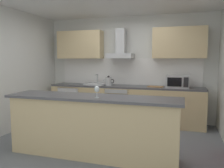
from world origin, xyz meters
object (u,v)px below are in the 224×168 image
microwave (177,81)px  kettle (109,81)px  refrigerator (73,102)px  range_hood (121,49)px  chopping_board (155,87)px  oven (119,104)px  wine_glass (97,89)px  sink (96,84)px

microwave → kettle: 1.62m
microwave → kettle: microwave is taller
refrigerator → kettle: (0.99, -0.03, 0.58)m
range_hood → refrigerator: bearing=-173.9°
refrigerator → chopping_board: size_ratio=2.50×
refrigerator → range_hood: size_ratio=1.18×
oven → wine_glass: (0.26, -2.18, 0.63)m
kettle → range_hood: (0.26, 0.16, 0.78)m
range_hood → kettle: bearing=-147.8°
refrigerator → kettle: 1.14m
oven → wine_glass: bearing=-83.2°
wine_glass → oven: bearing=96.8°
wine_glass → chopping_board: bearing=74.0°
refrigerator → microwave: microwave is taller
oven → sink: sink is taller
refrigerator → sink: (0.63, 0.01, 0.50)m
kettle → range_hood: bearing=32.2°
wine_glass → refrigerator: bearing=124.6°
range_hood → chopping_board: 1.25m
wine_glass → chopping_board: size_ratio=0.52×
refrigerator → chopping_board: bearing=-0.6°
refrigerator → sink: 0.81m
kettle → chopping_board: 1.14m
oven → kettle: kettle is taller
oven → kettle: 0.60m
refrigerator → chopping_board: 2.18m
kettle → chopping_board: bearing=0.5°
refrigerator → range_hood: range_hood is taller
kettle → chopping_board: kettle is taller
microwave → wine_glass: (-1.10, -2.15, 0.04)m
sink → chopping_board: (1.49, -0.03, -0.02)m
kettle → chopping_board: (1.14, 0.01, -0.09)m
oven → wine_glass: wine_glass is taller
range_hood → wine_glass: bearing=-83.6°
wine_glass → chopping_board: 2.25m
oven → refrigerator: 1.25m
sink → kettle: 0.36m
range_hood → chopping_board: range_hood is taller
microwave → wine_glass: size_ratio=2.81×
sink → range_hood: (0.61, 0.12, 0.86)m
oven → microwave: bearing=-1.2°
chopping_board → wine_glass: bearing=-106.0°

